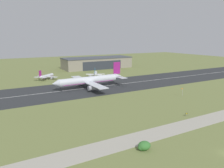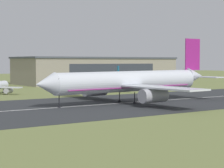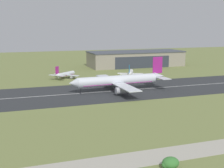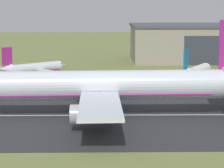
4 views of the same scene
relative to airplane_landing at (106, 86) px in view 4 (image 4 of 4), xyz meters
name	(u,v)px [view 4 (image 4 of 4)]	position (x,y,z in m)	size (l,w,h in m)	color
runway_strip	(108,115)	(0.29, -0.26, -5.83)	(470.93, 52.42, 0.06)	#2B2D30
runway_centreline	(108,115)	(0.29, -0.26, -5.80)	(423.83, 0.70, 0.01)	silver
airplane_landing	(106,86)	(0.00, 0.00, 0.00)	(58.78, 56.31, 18.81)	silver
airplane_parked_centre	(35,68)	(-20.47, 52.29, -2.92)	(22.10, 21.16, 9.70)	silver
airplane_parked_east	(196,72)	(25.64, 43.18, -2.96)	(20.40, 24.56, 10.03)	white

